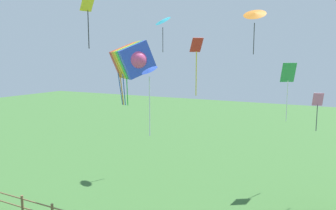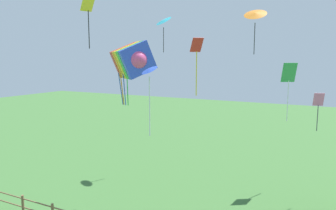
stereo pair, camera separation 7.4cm
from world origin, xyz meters
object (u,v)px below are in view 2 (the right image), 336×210
at_px(kite_red_diamond, 197,56).
at_px(kite_yellow_diamond, 88,10).
at_px(kite_green_diamond, 289,79).
at_px(kite_cyan_delta, 163,21).
at_px(kite_pink_diamond, 318,105).
at_px(kite_orange_delta, 255,14).
at_px(kite_rainbow_parafoil, 133,60).
at_px(kite_blue_delta, 149,76).

xyz_separation_m(kite_red_diamond, kite_yellow_diamond, (-5.66, -1.63, 2.43)).
height_order(kite_red_diamond, kite_green_diamond, kite_red_diamond).
bearing_deg(kite_cyan_delta, kite_pink_diamond, -7.54).
relative_size(kite_orange_delta, kite_red_diamond, 0.97).
xyz_separation_m(kite_rainbow_parafoil, kite_blue_delta, (3.14, -3.35, -0.70)).
xyz_separation_m(kite_orange_delta, kite_green_diamond, (1.85, 2.13, -4.00)).
bearing_deg(kite_yellow_diamond, kite_green_diamond, 43.31).
bearing_deg(kite_rainbow_parafoil, kite_orange_delta, 38.44).
bearing_deg(kite_pink_diamond, kite_orange_delta, -170.02).
distance_m(kite_rainbow_parafoil, kite_pink_diamond, 11.37).
bearing_deg(kite_rainbow_parafoil, kite_cyan_delta, 103.75).
bearing_deg(kite_blue_delta, kite_cyan_delta, 115.27).
height_order(kite_rainbow_parafoil, kite_pink_diamond, kite_rainbow_parafoil).
bearing_deg(kite_rainbow_parafoil, kite_yellow_diamond, -128.35).
height_order(kite_pink_diamond, kite_blue_delta, kite_blue_delta).
relative_size(kite_green_diamond, kite_blue_delta, 1.20).
relative_size(kite_red_diamond, kite_yellow_diamond, 1.04).
height_order(kite_cyan_delta, kite_yellow_diamond, kite_yellow_diamond).
xyz_separation_m(kite_rainbow_parafoil, kite_green_diamond, (7.74, 6.80, -1.23)).
bearing_deg(kite_yellow_diamond, kite_cyan_delta, 90.98).
height_order(kite_green_diamond, kite_blue_delta, kite_green_diamond).
distance_m(kite_green_diamond, kite_blue_delta, 11.16).
bearing_deg(kite_red_diamond, kite_cyan_delta, 129.14).
relative_size(kite_orange_delta, kite_pink_diamond, 1.24).
bearing_deg(kite_rainbow_parafoil, kite_pink_diamond, 28.91).
height_order(kite_green_diamond, kite_yellow_diamond, kite_yellow_diamond).
bearing_deg(kite_red_diamond, kite_yellow_diamond, -163.91).
distance_m(kite_pink_diamond, kite_blue_delta, 11.05).
relative_size(kite_cyan_delta, kite_yellow_diamond, 1.00).
relative_size(kite_rainbow_parafoil, kite_green_diamond, 0.97).
distance_m(kite_orange_delta, kite_cyan_delta, 7.87).
distance_m(kite_red_diamond, kite_green_diamond, 8.09).
height_order(kite_orange_delta, kite_pink_diamond, kite_orange_delta).
height_order(kite_rainbow_parafoil, kite_cyan_delta, kite_cyan_delta).
bearing_deg(kite_cyan_delta, kite_yellow_diamond, -89.02).
xyz_separation_m(kite_orange_delta, kite_red_diamond, (-1.76, -4.97, -2.55)).
bearing_deg(kite_green_diamond, kite_blue_delta, -114.36).
height_order(kite_cyan_delta, kite_red_diamond, kite_cyan_delta).
bearing_deg(kite_rainbow_parafoil, kite_red_diamond, -4.09).
height_order(kite_orange_delta, kite_cyan_delta, kite_cyan_delta).
distance_m(kite_rainbow_parafoil, kite_cyan_delta, 7.65).
relative_size(kite_pink_diamond, kite_blue_delta, 0.71).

